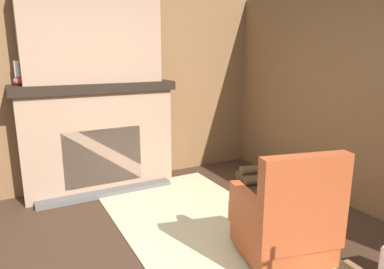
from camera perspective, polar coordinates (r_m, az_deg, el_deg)
wood_panel_wall_left at (r=4.61m, az=-16.33°, el=6.99°), size 0.06×5.35×2.50m
fireplace_hearth at (r=4.48m, az=-15.22°, el=-0.54°), size 0.59×1.94×1.37m
chimney_breast at (r=4.37m, az=-16.27°, el=15.57°), size 0.33×1.62×1.11m
area_rug at (r=3.32m, az=4.95°, el=-17.70°), size 3.59×1.51×0.01m
armchair at (r=3.01m, az=15.31°, el=-13.98°), size 0.83×0.85×1.00m
firewood_stack at (r=4.82m, az=10.22°, el=-6.65°), size 0.44×0.45×0.23m
oil_lamp_vase at (r=4.31m, az=-27.04°, el=8.59°), size 0.11×0.11×0.27m
storage_case at (r=4.50m, az=-11.60°, el=9.49°), size 0.16×0.23×0.13m
decorative_plate_on_mantel at (r=4.42m, az=-16.85°, el=10.05°), size 0.07×0.28×0.27m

